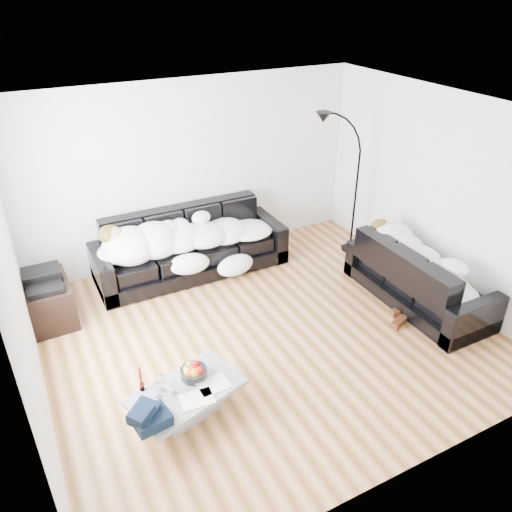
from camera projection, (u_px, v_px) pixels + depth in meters
name	position (u px, v px, depth m)	size (l,w,h in m)	color
ground	(267.00, 332.00, 6.01)	(5.00, 5.00, 0.00)	brown
wall_back	(194.00, 172.00, 7.11)	(5.00, 0.02, 2.60)	silver
wall_left	(19.00, 295.00, 4.37)	(0.02, 4.50, 2.60)	silver
wall_right	(441.00, 195.00, 6.37)	(0.02, 4.50, 2.60)	silver
ceiling	(270.00, 114.00, 4.73)	(5.00, 5.00, 0.00)	white
sofa_back	(191.00, 244.00, 7.04)	(2.69, 0.93, 0.88)	black
sofa_right	(419.00, 275.00, 6.38)	(1.99, 0.85, 0.81)	black
sleeper_back	(191.00, 232.00, 6.90)	(2.28, 0.79, 0.46)	white
sleeper_right	(422.00, 259.00, 6.27)	(1.71, 0.72, 0.42)	white
teal_cushion	(387.00, 234.00, 6.68)	(0.36, 0.30, 0.20)	#0C4C5A
coffee_table	(187.00, 401.00, 4.82)	(1.06, 0.62, 0.31)	#939699
fruit_bowl	(194.00, 371.00, 4.86)	(0.26, 0.26, 0.16)	white
wine_glass_a	(162.00, 383.00, 4.69)	(0.08, 0.08, 0.19)	white
wine_glass_b	(158.00, 390.00, 4.62)	(0.07, 0.07, 0.17)	white
wine_glass_c	(174.00, 387.00, 4.68)	(0.06, 0.06, 0.15)	white
candle_left	(141.00, 379.00, 4.68)	(0.05, 0.05, 0.26)	maroon
candle_right	(140.00, 376.00, 4.75)	(0.04, 0.04, 0.22)	maroon
newspaper_a	(213.00, 384.00, 4.80)	(0.30, 0.23, 0.01)	silver
newspaper_b	(197.00, 399.00, 4.64)	(0.31, 0.22, 0.01)	silver
navy_jacket	(145.00, 409.00, 4.33)	(0.33, 0.28, 0.17)	black
shoes	(400.00, 317.00, 6.19)	(0.42, 0.31, 0.10)	#472311
av_cabinet	(48.00, 302.00, 6.09)	(0.54, 0.79, 0.54)	black
stereo	(43.00, 278.00, 5.93)	(0.44, 0.34, 0.13)	black
floor_lamp	(356.00, 191.00, 7.35)	(0.71, 0.28, 1.94)	black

